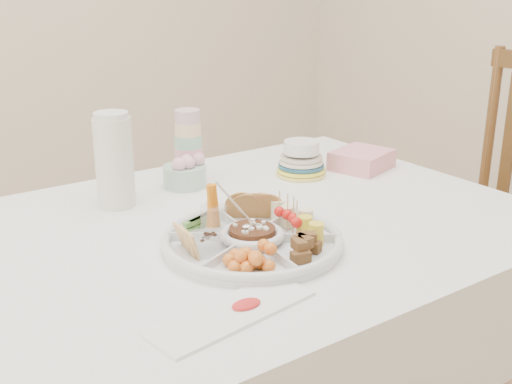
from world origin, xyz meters
TOP-DOWN VIEW (x-y plane):
  - dining_table at (0.00, 0.00)m, footprint 1.52×1.02m
  - chair at (1.14, 0.03)m, footprint 0.47×0.47m
  - party_tray at (0.00, -0.13)m, footprint 0.50×0.50m
  - bean_dip at (0.00, -0.13)m, footprint 0.13×0.13m
  - tortillas at (0.08, -0.03)m, footprint 0.13×0.13m
  - carrot_cucumber at (-0.05, -0.01)m, footprint 0.15×0.15m
  - pita_raisins at (-0.13, -0.12)m, footprint 0.15×0.15m
  - cherries at (-0.07, -0.24)m, footprint 0.16×0.16m
  - granola_chunks at (0.05, -0.25)m, footprint 0.13×0.13m
  - banana_tomato at (0.13, -0.15)m, footprint 0.14×0.14m
  - cup_stack at (0.12, 0.34)m, footprint 0.09×0.09m
  - thermos at (-0.13, 0.28)m, footprint 0.12×0.12m
  - flower_bowl at (0.09, 0.31)m, footprint 0.15×0.15m
  - napkin_stack at (0.60, 0.15)m, footprint 0.20×0.18m
  - plate_stack at (0.41, 0.20)m, footprint 0.18×0.18m
  - placemat at (-0.18, -0.34)m, footprint 0.33×0.15m

SIDE VIEW (x-z plane):
  - dining_table at x=0.00m, z-range 0.00..0.76m
  - chair at x=1.14m, z-range 0.00..1.06m
  - placemat at x=-0.18m, z-range 0.76..0.76m
  - party_tray at x=0.00m, z-range 0.76..0.80m
  - napkin_stack at x=0.60m, z-range 0.76..0.81m
  - bean_dip at x=0.00m, z-range 0.77..0.81m
  - cherries at x=-0.07m, z-range 0.77..0.82m
  - granola_chunks at x=0.05m, z-range 0.77..0.82m
  - flower_bowl at x=0.09m, z-range 0.76..0.85m
  - tortillas at x=0.08m, z-range 0.77..0.83m
  - pita_raisins at x=-0.13m, z-range 0.77..0.83m
  - plate_stack at x=0.41m, z-range 0.76..0.85m
  - banana_tomato at x=0.13m, z-range 0.77..0.86m
  - carrot_cucumber at x=-0.05m, z-range 0.77..0.87m
  - cup_stack at x=0.12m, z-range 0.76..0.97m
  - thermos at x=-0.13m, z-range 0.76..1.00m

